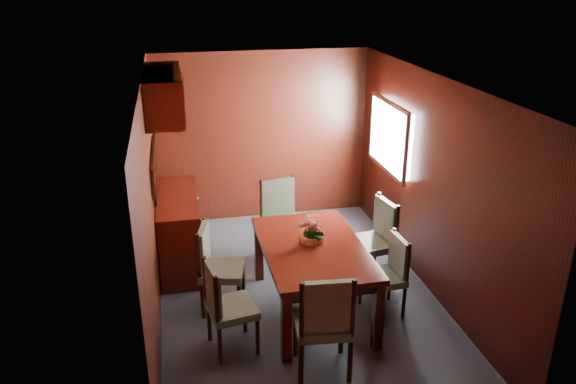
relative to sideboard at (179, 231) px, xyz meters
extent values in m
plane|color=#363E4A|center=(1.25, -1.00, -0.45)|extent=(4.50, 4.50, 0.00)
cube|color=black|center=(-0.25, -1.00, 0.75)|extent=(0.02, 4.50, 2.40)
cube|color=black|center=(2.75, -1.00, 0.75)|extent=(0.02, 4.50, 2.40)
cube|color=black|center=(1.25, 1.25, 0.75)|extent=(3.00, 0.02, 2.40)
cube|color=black|center=(1.25, -3.25, 0.75)|extent=(3.00, 0.02, 2.40)
cube|color=black|center=(1.25, -1.00, 1.95)|extent=(3.00, 4.50, 0.02)
cube|color=white|center=(2.73, 0.10, 1.00)|extent=(0.14, 1.10, 0.80)
cube|color=#B2B2B7|center=(2.66, 0.10, 1.00)|extent=(0.04, 1.20, 0.90)
cube|color=black|center=(-0.22, 0.00, 0.83)|extent=(0.03, 1.36, 0.41)
cube|color=silver|center=(-0.20, 0.00, 0.83)|extent=(0.01, 1.30, 0.35)
cube|color=#320B06|center=(-0.05, 0.00, 1.68)|extent=(0.40, 1.40, 0.50)
cube|color=#320B06|center=(0.00, 0.00, 0.00)|extent=(0.48, 1.40, 0.90)
cube|color=#320B06|center=(0.90, -2.07, -0.10)|extent=(0.09, 0.09, 0.71)
cube|color=#320B06|center=(1.80, -2.06, -0.10)|extent=(0.09, 0.09, 0.71)
cube|color=#320B06|center=(0.89, -0.57, -0.10)|extent=(0.09, 0.09, 0.71)
cube|color=#320B06|center=(1.78, -0.56, -0.10)|extent=(0.09, 0.09, 0.71)
cube|color=black|center=(1.34, -1.32, 0.21)|extent=(0.92, 1.53, 0.10)
cube|color=#320B06|center=(1.34, -1.32, 0.29)|extent=(1.04, 1.65, 0.06)
cylinder|color=black|center=(0.23, -1.63, -0.26)|extent=(0.04, 0.04, 0.37)
cylinder|color=black|center=(0.30, -2.01, -0.26)|extent=(0.04, 0.04, 0.37)
cylinder|color=black|center=(0.58, -1.56, -0.26)|extent=(0.04, 0.04, 0.37)
cylinder|color=black|center=(0.65, -1.94, -0.26)|extent=(0.04, 0.04, 0.37)
cube|color=#52664E|center=(0.44, -1.78, -0.02)|extent=(0.50, 0.51, 0.08)
cylinder|color=black|center=(0.22, -1.63, 0.23)|extent=(0.04, 0.04, 0.50)
cylinder|color=black|center=(0.29, -2.01, 0.23)|extent=(0.04, 0.04, 0.50)
cube|color=#52664E|center=(0.27, -1.82, 0.25)|extent=(0.13, 0.41, 0.42)
cylinder|color=black|center=(0.28, -0.84, -0.25)|extent=(0.04, 0.04, 0.39)
cylinder|color=black|center=(0.19, -1.23, -0.25)|extent=(0.04, 0.04, 0.39)
cylinder|color=black|center=(0.65, -0.93, -0.25)|extent=(0.04, 0.04, 0.39)
cylinder|color=black|center=(0.56, -1.32, -0.25)|extent=(0.04, 0.04, 0.39)
cube|color=#52664E|center=(0.42, -1.08, 0.00)|extent=(0.54, 0.55, 0.08)
cylinder|color=black|center=(0.27, -0.84, 0.26)|extent=(0.04, 0.04, 0.52)
cylinder|color=black|center=(0.18, -1.23, 0.26)|extent=(0.04, 0.04, 0.52)
cube|color=#52664E|center=(0.24, -1.04, 0.28)|extent=(0.16, 0.43, 0.44)
cylinder|color=black|center=(2.24, -1.66, -0.28)|extent=(0.04, 0.04, 0.35)
cylinder|color=black|center=(2.22, -1.30, -0.28)|extent=(0.04, 0.04, 0.35)
cylinder|color=black|center=(1.90, -1.68, -0.28)|extent=(0.04, 0.04, 0.35)
cylinder|color=black|center=(1.88, -1.32, -0.28)|extent=(0.04, 0.04, 0.35)
cube|color=#52664E|center=(2.06, -1.49, -0.05)|extent=(0.42, 0.43, 0.07)
cylinder|color=black|center=(2.25, -1.66, 0.19)|extent=(0.04, 0.04, 0.47)
cylinder|color=black|center=(2.23, -1.30, 0.19)|extent=(0.04, 0.04, 0.47)
cube|color=#52664E|center=(2.22, -1.48, 0.20)|extent=(0.07, 0.38, 0.39)
cylinder|color=black|center=(2.37, -1.01, -0.25)|extent=(0.05, 0.05, 0.40)
cylinder|color=black|center=(2.30, -0.60, -0.25)|extent=(0.05, 0.05, 0.40)
cylinder|color=black|center=(1.99, -1.07, -0.25)|extent=(0.05, 0.05, 0.40)
cylinder|color=black|center=(1.92, -0.66, -0.25)|extent=(0.05, 0.05, 0.40)
cube|color=#52664E|center=(2.15, -0.84, 0.01)|extent=(0.52, 0.54, 0.08)
cylinder|color=black|center=(2.38, -1.00, 0.28)|extent=(0.05, 0.05, 0.53)
cylinder|color=black|center=(2.32, -0.60, 0.28)|extent=(0.05, 0.05, 0.53)
cube|color=#52664E|center=(2.33, -0.81, 0.30)|extent=(0.13, 0.43, 0.45)
cylinder|color=black|center=(0.96, -2.45, -0.24)|extent=(0.05, 0.05, 0.42)
cylinder|color=black|center=(1.39, -2.49, -0.24)|extent=(0.05, 0.05, 0.42)
cylinder|color=black|center=(1.00, -2.04, -0.24)|extent=(0.05, 0.05, 0.42)
cylinder|color=black|center=(1.43, -2.08, -0.24)|extent=(0.05, 0.05, 0.42)
cube|color=#52664E|center=(1.19, -2.26, 0.04)|extent=(0.54, 0.52, 0.09)
cylinder|color=black|center=(0.96, -2.46, 0.32)|extent=(0.05, 0.05, 0.56)
cylinder|color=black|center=(1.39, -2.50, 0.32)|extent=(0.05, 0.05, 0.56)
cube|color=#52664E|center=(1.17, -2.46, 0.34)|extent=(0.46, 0.11, 0.48)
cylinder|color=black|center=(1.44, 0.11, -0.24)|extent=(0.05, 0.05, 0.41)
cylinder|color=black|center=(1.03, 0.01, -0.24)|extent=(0.05, 0.05, 0.41)
cylinder|color=black|center=(1.53, -0.28, -0.24)|extent=(0.05, 0.05, 0.41)
cylinder|color=black|center=(1.12, -0.38, -0.24)|extent=(0.05, 0.05, 0.41)
cube|color=#52664E|center=(1.28, -0.13, 0.02)|extent=(0.58, 0.56, 0.08)
cylinder|color=black|center=(1.43, 0.12, 0.30)|extent=(0.05, 0.05, 0.55)
cylinder|color=black|center=(1.02, 0.02, 0.30)|extent=(0.05, 0.05, 0.55)
cube|color=#52664E|center=(1.23, 0.05, 0.32)|extent=(0.44, 0.17, 0.46)
cylinder|color=#AC6434|center=(1.36, -1.22, 0.36)|extent=(0.24, 0.24, 0.07)
sphere|color=#194617|center=(1.36, -1.22, 0.41)|extent=(0.19, 0.19, 0.19)
camera|label=1|loc=(0.03, -6.29, 2.97)|focal=35.00mm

